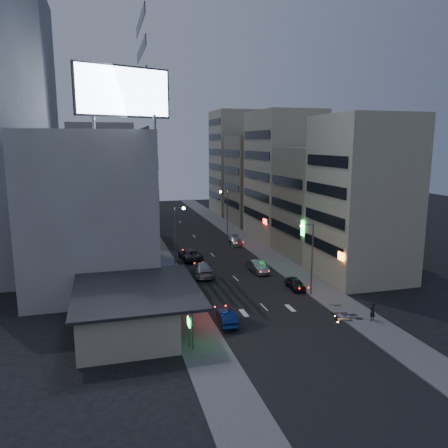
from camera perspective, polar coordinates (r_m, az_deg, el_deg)
name	(u,v)px	position (r m, az deg, el deg)	size (l,w,h in m)	color
ground	(279,322)	(42.57, 7.18, -12.60)	(180.00, 180.00, 0.00)	black
sidewalk_left	(156,252)	(68.49, -8.83, -3.60)	(4.00, 120.00, 0.12)	#4C4C4F
sidewalk_right	(254,245)	(71.98, 3.93, -2.80)	(4.00, 120.00, 0.12)	#4C4C4F
food_court	(127,309)	(40.81, -12.60, -10.82)	(11.00, 13.00, 3.88)	tan
white_building	(91,206)	(56.59, -16.98, 2.30)	(14.00, 24.00, 18.00)	#A5A5A1
grey_tower	(11,140)	(60.00, -26.08, 9.82)	(10.00, 14.00, 34.00)	gray
shophouse_near	(362,198)	(55.95, 17.57, 3.22)	(10.00, 11.00, 20.00)	tan
shophouse_mid	(320,202)	(66.29, 12.46, 2.80)	(11.00, 12.00, 16.00)	gray
shophouse_far	(283,176)	(77.45, 7.72, 6.27)	(10.00, 14.00, 22.00)	tan
far_left_a	(103,181)	(81.31, -15.56, 5.48)	(11.00, 10.00, 20.00)	#A5A5A1
far_left_b	(101,188)	(94.49, -15.81, 4.60)	(12.00, 10.00, 15.00)	gray
far_right_a	(257,180)	(91.72, 4.30, 5.74)	(11.00, 12.00, 18.00)	gray
far_right_b	(239,163)	(104.93, 1.98, 8.02)	(12.00, 12.00, 24.00)	tan
billboard	(124,92)	(46.33, -12.99, 16.47)	(9.52, 3.75, 6.20)	#595B60
street_lamp_right_near	(309,248)	(48.44, 11.07, -3.15)	(1.60, 0.44, 8.02)	#595B60
street_lamp_left	(178,227)	(59.88, -6.09, -0.38)	(1.60, 0.44, 8.02)	#595B60
street_lamp_right_far	(225,206)	(79.75, 0.18, 2.42)	(1.60, 0.44, 8.02)	#595B60
parked_car_right_near	(295,284)	(51.60, 9.31, -7.69)	(1.51, 3.75, 1.28)	#232427
parked_car_right_mid	(258,266)	(57.49, 4.40, -5.54)	(1.61, 4.62, 1.52)	gray
parked_car_left	(190,254)	(63.37, -4.43, -3.97)	(2.67, 5.79, 1.61)	#2B2B31
parked_car_right_far	(235,240)	(72.60, 1.51, -2.16)	(1.90, 4.68, 1.36)	#AAADB2
road_car_blue	(227,317)	(41.60, 0.38, -12.06)	(1.44, 4.14, 1.37)	navy
road_car_silver	(204,269)	(55.94, -2.69, -5.87)	(2.41, 5.93, 1.72)	gray
person	(372,311)	(44.31, 18.82, -10.72)	(0.66, 0.43, 1.81)	black
scooter_black_a	(362,312)	(44.73, 17.61, -10.89)	(1.92, 0.64, 1.17)	black
scooter_silver_a	(352,313)	(44.10, 16.33, -11.12)	(1.93, 0.64, 1.18)	#A4A8AC
scooter_blue	(355,308)	(45.44, 16.77, -10.47)	(1.97, 0.66, 1.20)	navy
scooter_black_b	(347,307)	(45.56, 15.76, -10.40)	(1.89, 0.63, 1.15)	black
scooter_silver_b	(340,299)	(47.59, 14.87, -9.40)	(1.98, 0.66, 1.21)	#9C9EA3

